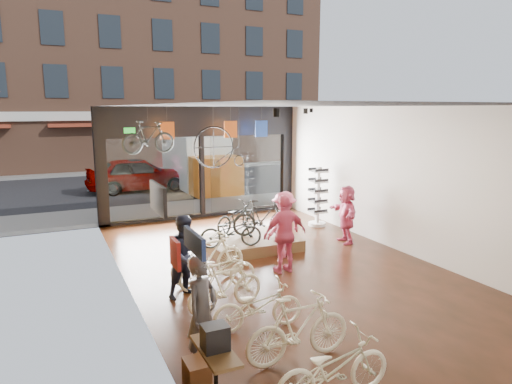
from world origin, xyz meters
TOP-DOWN VIEW (x-y plane):
  - ground_plane at (0.00, 0.00)m, footprint 7.00×12.00m
  - ceiling at (0.00, 0.00)m, footprint 7.00×12.00m
  - wall_left at (-3.52, 0.00)m, footprint 0.04×12.00m
  - wall_right at (3.52, 0.00)m, footprint 0.04×12.00m
  - storefront at (0.00, 6.00)m, footprint 7.00×0.26m
  - exit_sign at (-2.40, 5.88)m, footprint 0.35×0.06m
  - street_road at (0.00, 15.00)m, footprint 30.00×18.00m
  - sidewalk_near at (0.00, 7.20)m, footprint 30.00×2.40m
  - sidewalk_far at (0.00, 19.00)m, footprint 30.00×2.00m
  - opposite_building at (0.00, 21.50)m, footprint 26.00×5.00m
  - street_car at (-1.08, 12.00)m, footprint 4.57×1.84m
  - box_truck at (1.65, 11.00)m, footprint 2.11×6.34m
  - floor_bike_0 at (-1.73, -4.50)m, footprint 1.70×0.62m
  - floor_bike_1 at (-1.67, -3.51)m, footprint 1.73×0.51m
  - floor_bike_2 at (-1.79, -2.35)m, footprint 1.64×0.72m
  - floor_bike_3 at (-2.02, -1.43)m, footprint 1.64×0.71m
  - floor_bike_4 at (-1.81, -0.41)m, footprint 1.68×0.74m
  - floor_bike_5 at (-1.83, 0.11)m, footprint 1.85×0.78m
  - display_platform at (-0.01, 1.90)m, footprint 2.40×1.80m
  - display_bike_left at (-0.81, 1.31)m, footprint 1.63×0.85m
  - display_bike_mid at (0.39, 1.95)m, footprint 1.74×0.85m
  - display_bike_right at (-0.11, 2.64)m, footprint 1.68×1.24m
  - customer_0 at (-3.00, -3.01)m, footprint 0.73×0.69m
  - customer_1 at (-2.48, -0.48)m, footprint 1.00×0.90m
  - customer_2 at (-0.04, -0.10)m, footprint 1.07×0.45m
  - customer_3 at (0.48, 0.90)m, footprint 1.23×0.94m
  - customer_5 at (2.66, 1.27)m, footprint 0.82×1.59m
  - sunglasses_rack at (2.95, 3.21)m, footprint 0.60×0.51m
  - wall_merch at (-3.38, -3.50)m, footprint 0.40×2.40m
  - penny_farthing at (0.15, 4.42)m, footprint 1.63×0.06m
  - hung_bike at (-2.16, 4.20)m, footprint 1.64×0.75m
  - jersey_left at (-1.36, 5.20)m, footprint 0.45×0.03m
  - jersey_mid at (0.77, 5.20)m, footprint 0.45×0.03m
  - jersey_right at (1.90, 5.20)m, footprint 0.45×0.03m

SIDE VIEW (x-z plane):
  - ground_plane at x=0.00m, z-range -0.04..0.00m
  - street_road at x=0.00m, z-range -0.02..0.00m
  - sidewalk_near at x=0.00m, z-range 0.00..0.12m
  - sidewalk_far at x=0.00m, z-range 0.00..0.12m
  - display_platform at x=-0.01m, z-range 0.00..0.30m
  - floor_bike_2 at x=-1.79m, z-range 0.00..0.83m
  - floor_bike_4 at x=-1.81m, z-range 0.00..0.86m
  - floor_bike_0 at x=-1.73m, z-range 0.00..0.89m
  - floor_bike_3 at x=-2.02m, z-range 0.00..0.95m
  - floor_bike_1 at x=-1.67m, z-range 0.00..1.04m
  - floor_bike_5 at x=-1.83m, z-range 0.00..1.08m
  - display_bike_left at x=-0.81m, z-range 0.30..1.12m
  - display_bike_right at x=-0.11m, z-range 0.30..1.14m
  - street_car at x=-1.08m, z-range 0.00..1.56m
  - display_bike_mid at x=0.39m, z-range 0.30..1.31m
  - customer_5 at x=2.66m, z-range 0.00..1.63m
  - customer_0 at x=-3.00m, z-range 0.00..1.68m
  - customer_1 at x=-2.48m, z-range 0.00..1.68m
  - customer_3 at x=0.48m, z-range 0.00..1.69m
  - customer_2 at x=-0.04m, z-range 0.00..1.82m
  - sunglasses_rack at x=2.95m, z-range 0.00..1.89m
  - box_truck at x=1.65m, z-range 0.00..2.50m
  - wall_merch at x=-3.38m, z-range 0.00..2.60m
  - wall_left at x=-3.52m, z-range 0.00..3.80m
  - wall_right at x=3.52m, z-range 0.00..3.80m
  - storefront at x=0.00m, z-range 0.00..3.80m
  - penny_farthing at x=0.15m, z-range 1.85..3.15m
  - hung_bike at x=-2.16m, z-range 2.45..3.40m
  - exit_sign at x=-2.40m, z-range 2.96..3.14m
  - jersey_left at x=-1.36m, z-range 2.77..3.32m
  - jersey_mid at x=0.77m, z-range 2.77..3.32m
  - jersey_right at x=1.90m, z-range 2.77..3.32m
  - ceiling at x=0.00m, z-range 3.80..3.84m
  - opposite_building at x=0.00m, z-range 0.00..14.00m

